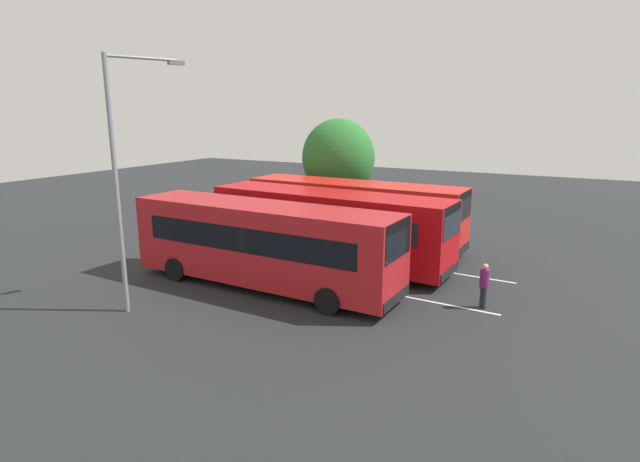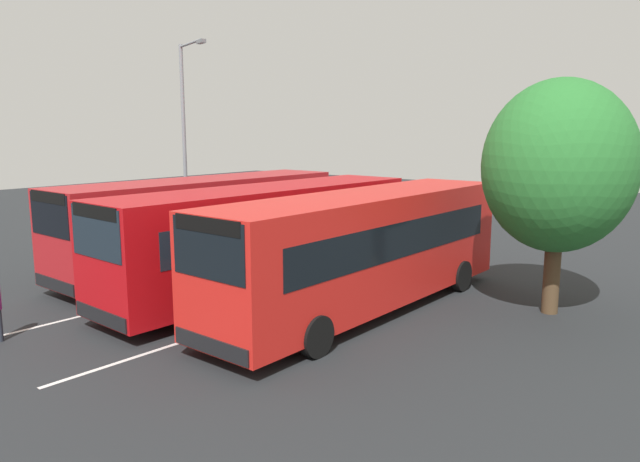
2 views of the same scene
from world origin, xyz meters
TOP-DOWN VIEW (x-y plane):
  - ground_plane at (0.00, 0.00)m, footprint 79.25×79.25m
  - bus_far_left at (-0.12, -3.69)m, footprint 11.24×2.88m
  - bus_center_left at (0.73, 0.19)m, footprint 11.28×3.03m
  - bus_center_right at (0.40, 3.63)m, footprint 11.23×2.82m
  - street_lamp at (-2.81, -7.79)m, footprint 1.08×2.63m
  - depot_tree at (-2.59, 7.80)m, footprint 4.40×3.96m
  - lane_stripe_outer_left at (0.00, -1.87)m, footprint 17.25×0.89m
  - lane_stripe_inner_left at (0.00, 1.87)m, footprint 17.25×0.89m

SIDE VIEW (x-z plane):
  - ground_plane at x=0.00m, z-range 0.00..0.00m
  - lane_stripe_outer_left at x=0.00m, z-range 0.00..0.01m
  - lane_stripe_inner_left at x=0.00m, z-range 0.00..0.01m
  - bus_far_left at x=-0.12m, z-range 0.16..3.46m
  - bus_center_left at x=0.73m, z-range 0.16..3.46m
  - bus_center_right at x=0.40m, z-range 0.16..3.46m
  - depot_tree at x=-2.59m, z-range 0.86..7.23m
  - street_lamp at x=-2.81m, z-range 0.64..9.20m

